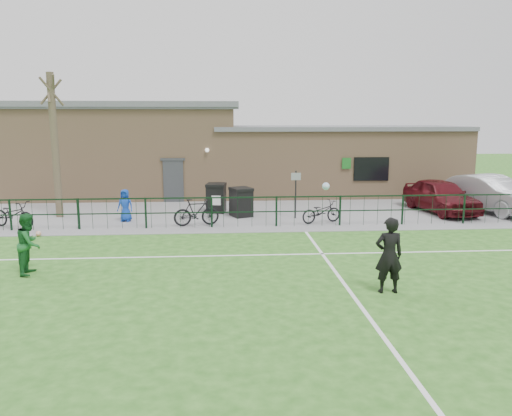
{
  "coord_description": "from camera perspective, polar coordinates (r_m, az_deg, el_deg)",
  "views": [
    {
      "loc": [
        -1.09,
        -10.85,
        4.21
      ],
      "look_at": [
        0.0,
        5.0,
        1.3
      ],
      "focal_mm": 35.0,
      "sensor_mm": 36.0,
      "label": 1
    }
  ],
  "objects": [
    {
      "name": "ground",
      "position": [
        11.69,
        1.72,
        -10.74
      ],
      "size": [
        90.0,
        90.0,
        0.0
      ],
      "primitive_type": "plane",
      "color": "#285F1C",
      "rests_on": "ground"
    },
    {
      "name": "paving_strip",
      "position": [
        24.74,
        -1.36,
        0.6
      ],
      "size": [
        34.0,
        13.0,
        0.02
      ],
      "primitive_type": "cube",
      "color": "gray",
      "rests_on": "ground"
    },
    {
      "name": "pitch_line_touch",
      "position": [
        19.15,
        -0.58,
        -2.31
      ],
      "size": [
        28.0,
        0.1,
        0.01
      ],
      "primitive_type": "cube",
      "color": "white",
      "rests_on": "ground"
    },
    {
      "name": "pitch_line_mid",
      "position": [
        15.47,
        0.26,
        -5.39
      ],
      "size": [
        28.0,
        0.1,
        0.01
      ],
      "primitive_type": "cube",
      "color": "white",
      "rests_on": "ground"
    },
    {
      "name": "pitch_line_perp",
      "position": [
        12.04,
        11.39,
        -10.28
      ],
      "size": [
        0.1,
        16.0,
        0.01
      ],
      "primitive_type": "cube",
      "color": "white",
      "rests_on": "ground"
    },
    {
      "name": "perimeter_fence",
      "position": [
        19.23,
        -0.62,
        -0.44
      ],
      "size": [
        28.0,
        0.1,
        1.2
      ],
      "primitive_type": "cube",
      "color": "black",
      "rests_on": "ground"
    },
    {
      "name": "bare_tree",
      "position": [
        22.47,
        -21.99,
        6.55
      ],
      "size": [
        0.3,
        0.3,
        6.0
      ],
      "primitive_type": "cylinder",
      "color": "#4A3E2D",
      "rests_on": "ground"
    },
    {
      "name": "wheelie_bin_left",
      "position": [
        22.27,
        -4.57,
        1.06
      ],
      "size": [
        0.91,
        1.0,
        1.19
      ],
      "primitive_type": "cube",
      "rotation": [
        0.0,
        0.0,
        -0.14
      ],
      "color": "black",
      "rests_on": "paving_strip"
    },
    {
      "name": "wheelie_bin_right",
      "position": [
        21.24,
        -1.71,
        0.57
      ],
      "size": [
        1.03,
        1.09,
        1.15
      ],
      "primitive_type": "cube",
      "rotation": [
        0.0,
        0.0,
        0.39
      ],
      "color": "black",
      "rests_on": "paving_strip"
    },
    {
      "name": "sign_post",
      "position": [
        20.84,
        4.55,
        1.54
      ],
      "size": [
        0.07,
        0.07,
        2.0
      ],
      "primitive_type": "cylinder",
      "rotation": [
        0.0,
        0.0,
        0.16
      ],
      "color": "black",
      "rests_on": "paving_strip"
    },
    {
      "name": "car_maroon",
      "position": [
        23.61,
        20.36,
        1.33
      ],
      "size": [
        2.34,
        4.55,
        1.48
      ],
      "primitive_type": "imported",
      "rotation": [
        0.0,
        0.0,
        0.14
      ],
      "color": "#4F0E14",
      "rests_on": "paving_strip"
    },
    {
      "name": "car_silver",
      "position": [
        24.57,
        25.19,
        1.48
      ],
      "size": [
        3.18,
        5.2,
        1.62
      ],
      "primitive_type": "imported",
      "rotation": [
        0.0,
        0.0,
        0.32
      ],
      "color": "#B1B3B9",
      "rests_on": "paving_strip"
    },
    {
      "name": "bicycle_c",
      "position": [
        21.25,
        -26.01,
        -0.65
      ],
      "size": [
        2.06,
        1.41,
        1.02
      ],
      "primitive_type": "imported",
      "rotation": [
        0.0,
        0.0,
        1.15
      ],
      "color": "black",
      "rests_on": "paving_strip"
    },
    {
      "name": "bicycle_d",
      "position": [
        19.55,
        -6.83,
        -0.48
      ],
      "size": [
        1.83,
        0.83,
        1.06
      ],
      "primitive_type": "imported",
      "rotation": [
        0.0,
        0.0,
        1.76
      ],
      "color": "black",
      "rests_on": "paving_strip"
    },
    {
      "name": "bicycle_e",
      "position": [
        20.12,
        7.47,
        -0.42
      ],
      "size": [
        1.82,
        1.14,
        0.9
      ],
      "primitive_type": "imported",
      "rotation": [
        0.0,
        0.0,
        1.91
      ],
      "color": "black",
      "rests_on": "paving_strip"
    },
    {
      "name": "spectator_child",
      "position": [
        20.88,
        -14.72,
        0.3
      ],
      "size": [
        0.72,
        0.55,
        1.31
      ],
      "primitive_type": "imported",
      "rotation": [
        0.0,
        0.0,
        -0.22
      ],
      "color": "#123CA9",
      "rests_on": "paving_strip"
    },
    {
      "name": "goalkeeper_kick",
      "position": [
        12.49,
        14.8,
        -5.08
      ],
      "size": [
        1.41,
        3.27,
        2.32
      ],
      "color": "black",
      "rests_on": "ground"
    },
    {
      "name": "outfield_player",
      "position": [
        14.83,
        -24.51,
        -3.73
      ],
      "size": [
        0.66,
        0.83,
        1.67
      ],
      "primitive_type": "imported",
      "rotation": [
        0.0,
        0.0,
        1.61
      ],
      "color": "#1A5C27",
      "rests_on": "ground"
    },
    {
      "name": "ball_ground",
      "position": [
        19.47,
        -23.6,
        -2.7
      ],
      "size": [
        0.2,
        0.2,
        0.2
      ],
      "primitive_type": "sphere",
      "color": "white",
      "rests_on": "ground"
    },
    {
      "name": "clubhouse",
      "position": [
        27.42,
        -3.52,
        6.21
      ],
      "size": [
        24.25,
        5.4,
        4.96
      ],
      "color": "tan",
      "rests_on": "ground"
    }
  ]
}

